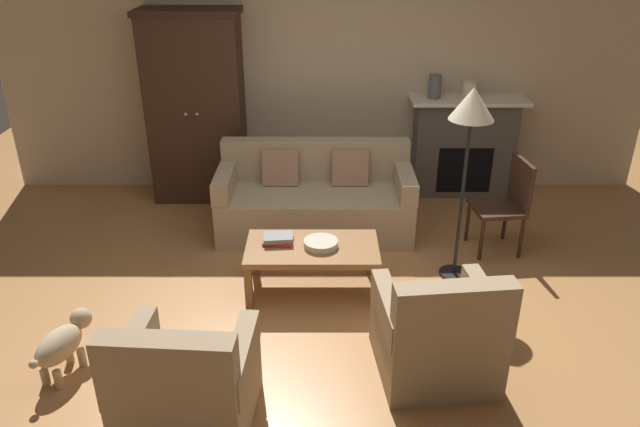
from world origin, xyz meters
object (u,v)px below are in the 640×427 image
at_px(armoire, 199,107).
at_px(floor_lamp, 474,116).
at_px(side_chair_wooden, 510,200).
at_px(book_stack, 281,239).
at_px(fireplace, 466,146).
at_px(couch, 318,200).
at_px(dog, 65,342).
at_px(coffee_table, 315,252).
at_px(mantel_vase_slate, 438,87).
at_px(fruit_bowl, 323,244).
at_px(mantel_vase_cream, 473,90).
at_px(armchair_near_left, 189,388).
at_px(armchair_near_right, 440,336).

height_order(armoire, floor_lamp, armoire).
bearing_deg(side_chair_wooden, book_stack, -162.35).
relative_size(fireplace, book_stack, 4.93).
relative_size(fireplace, couch, 0.65).
bearing_deg(dog, side_chair_wooden, 26.91).
xyz_separation_m(fireplace, couch, (-1.66, -0.93, -0.25)).
bearing_deg(side_chair_wooden, floor_lamp, -138.50).
bearing_deg(floor_lamp, couch, 144.06).
height_order(fireplace, floor_lamp, floor_lamp).
relative_size(coffee_table, dog, 2.00).
bearing_deg(mantel_vase_slate, coffee_table, -122.32).
bearing_deg(fruit_bowl, armoire, 123.91).
distance_m(mantel_vase_cream, armchair_near_left, 4.45).
distance_m(fireplace, side_chair_wooden, 1.35).
relative_size(mantel_vase_cream, dog, 0.33).
distance_m(book_stack, side_chair_wooden, 2.19).
height_order(fireplace, mantel_vase_slate, mantel_vase_slate).
bearing_deg(mantel_vase_slate, fireplace, 2.70).
relative_size(fruit_bowl, floor_lamp, 0.17).
relative_size(coffee_table, mantel_vase_slate, 4.45).
relative_size(armchair_near_right, dog, 1.60).
bearing_deg(mantel_vase_slate, dog, -133.95).
bearing_deg(couch, dog, -127.95).
relative_size(couch, armchair_near_right, 2.19).
height_order(armoire, book_stack, armoire).
relative_size(fireplace, mantel_vase_cream, 6.98).
distance_m(fireplace, armchair_near_left, 4.38).
bearing_deg(fireplace, mantel_vase_slate, -177.30).
bearing_deg(mantel_vase_cream, floor_lamp, -103.05).
height_order(book_stack, armchair_near_left, armchair_near_left).
xyz_separation_m(armoire, fruit_bowl, (1.34, -2.00, -0.58)).
bearing_deg(mantel_vase_cream, couch, -151.30).
distance_m(side_chair_wooden, dog, 3.93).
relative_size(armchair_near_left, dog, 1.60).
bearing_deg(coffee_table, book_stack, 168.31).
distance_m(coffee_table, armchair_near_right, 1.37).
relative_size(mantel_vase_slate, floor_lamp, 0.15).
relative_size(fireplace, fruit_bowl, 4.44).
relative_size(book_stack, mantel_vase_cream, 1.42).
relative_size(couch, coffee_table, 1.75).
distance_m(armchair_near_left, armchair_near_right, 1.67).
height_order(book_stack, armchair_near_right, armchair_near_right).
relative_size(coffee_table, armchair_near_right, 1.25).
height_order(couch, armchair_near_right, armchair_near_right).
height_order(coffee_table, armchair_near_right, armchair_near_right).
bearing_deg(floor_lamp, armchair_near_left, -137.66).
height_order(armoire, dog, armoire).
height_order(fruit_bowl, mantel_vase_cream, mantel_vase_cream).
bearing_deg(armchair_near_left, coffee_table, 64.97).
bearing_deg(floor_lamp, side_chair_wooden, 41.50).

